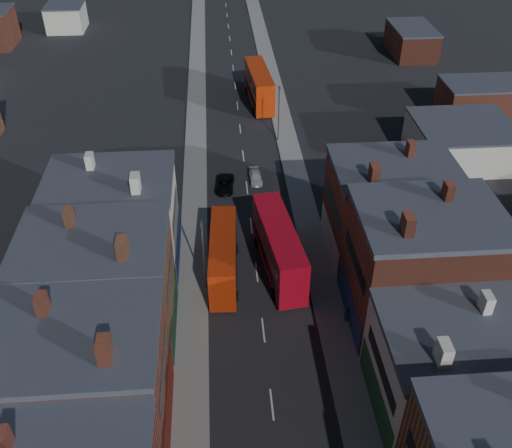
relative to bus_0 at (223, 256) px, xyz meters
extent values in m
cube|color=gray|center=(-3.17, 18.27, -2.52)|extent=(3.00, 200.00, 0.12)
cube|color=gray|center=(9.83, 18.27, -2.52)|extent=(3.00, 200.00, 0.12)
cylinder|color=slate|center=(-1.87, -1.73, 1.42)|extent=(0.16, 0.16, 8.00)
cube|color=slate|center=(-1.87, -1.73, 5.42)|extent=(0.25, 0.70, 0.25)
cylinder|color=slate|center=(8.53, 28.27, 1.42)|extent=(0.16, 0.16, 8.00)
cube|color=slate|center=(8.53, 28.27, 5.42)|extent=(0.25, 0.70, 0.25)
cube|color=#AC2609|center=(0.00, 0.00, -0.01)|extent=(3.06, 11.20, 4.44)
cube|color=black|center=(0.00, 0.00, -0.87)|extent=(3.07, 10.32, 0.91)
cube|color=black|center=(0.00, 0.00, 1.05)|extent=(3.07, 10.32, 0.91)
cylinder|color=black|center=(-1.43, -3.48, -2.08)|extent=(0.35, 1.02, 1.01)
cylinder|color=black|center=(1.09, -3.61, -2.08)|extent=(0.35, 1.02, 1.01)
cylinder|color=black|center=(-1.09, 3.61, -2.08)|extent=(0.35, 1.02, 1.01)
cylinder|color=black|center=(1.43, 3.48, -2.08)|extent=(0.35, 1.02, 1.01)
cube|color=red|center=(5.58, 0.58, 0.32)|extent=(4.43, 12.79, 5.01)
cube|color=black|center=(5.58, 0.58, -0.65)|extent=(4.36, 11.80, 1.03)
cube|color=black|center=(5.58, 0.58, 1.52)|extent=(4.36, 11.80, 1.03)
cylinder|color=black|center=(4.68, -3.58, -2.02)|extent=(0.48, 1.17, 1.14)
cylinder|color=black|center=(7.50, -3.22, -2.02)|extent=(0.48, 1.17, 1.14)
cylinder|color=black|center=(3.65, 4.37, -2.02)|extent=(0.48, 1.17, 1.14)
cylinder|color=black|center=(6.48, 4.74, -2.02)|extent=(0.48, 1.17, 1.14)
cube|color=#B92908|center=(6.83, 41.03, 0.33)|extent=(3.84, 12.78, 5.04)
cube|color=black|center=(6.83, 41.03, -0.64)|extent=(3.82, 11.78, 1.03)
cube|color=black|center=(6.83, 41.03, 1.54)|extent=(3.82, 11.78, 1.03)
cylinder|color=black|center=(5.72, 36.90, -2.01)|extent=(0.43, 1.17, 1.15)
cylinder|color=black|center=(8.58, 37.12, -2.01)|extent=(0.43, 1.17, 1.15)
cylinder|color=black|center=(5.09, 44.93, -2.01)|extent=(0.43, 1.17, 1.15)
cylinder|color=black|center=(7.95, 45.16, -2.01)|extent=(0.43, 1.17, 1.15)
imported|color=black|center=(0.62, 16.30, -1.95)|extent=(2.51, 4.73, 1.26)
imported|color=silver|center=(4.53, 17.85, -2.05)|extent=(1.65, 3.74, 1.07)
imported|color=#615A53|center=(11.03, -7.16, -1.68)|extent=(0.53, 0.96, 1.56)
camera|label=1|loc=(-0.04, -43.56, 36.19)|focal=40.00mm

